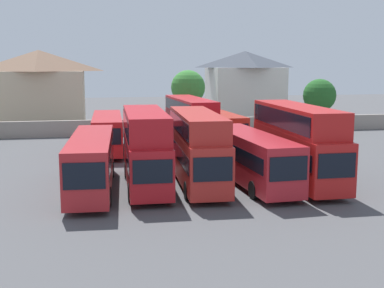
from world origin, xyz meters
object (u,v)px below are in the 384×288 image
bus_3 (198,145)px  bus_7 (145,130)px  bus_5 (297,139)px  bus_1 (91,160)px  house_terrace_centre (245,87)px  tree_right_of_lot (319,96)px  bus_4 (251,156)px  bus_8 (191,120)px  house_terrace_left (40,88)px  tree_behind_wall (188,88)px  bus_9 (219,128)px  bus_6 (107,131)px  bus_2 (146,145)px

bus_3 → bus_7: (-2.17, 14.25, -0.79)m
bus_5 → bus_7: 16.95m
bus_1 → bus_5: bus_5 is taller
house_terrace_centre → tree_right_of_lot: (5.45, -11.67, -0.53)m
bus_4 → bus_7: (-5.73, 14.48, -0.01)m
bus_1 → bus_8: 17.06m
bus_3 → house_terrace_left: 36.94m
bus_3 → bus_5: bearing=91.1°
bus_5 → tree_behind_wall: 27.23m
bus_9 → house_terrace_left: size_ratio=0.90×
bus_4 → tree_right_of_lot: 27.21m
bus_1 → bus_8: size_ratio=1.04×
tree_behind_wall → tree_right_of_lot: size_ratio=1.16×
bus_1 → house_terrace_centre: bearing=152.7°
bus_5 → house_terrace_left: size_ratio=1.03×
bus_3 → bus_8: (2.13, 14.38, -0.04)m
bus_1 → tree_right_of_lot: bearing=134.5°
bus_7 → bus_8: bearing=95.1°
house_terrace_left → bus_6: bearing=-68.7°
bus_8 → bus_9: 2.85m
tree_behind_wall → tree_right_of_lot: 15.10m
bus_3 → bus_6: bearing=-156.5°
bus_1 → tree_right_of_lot: 33.94m
bus_4 → bus_5: bearing=88.6°
bus_2 → house_terrace_left: bearing=-162.5°
bus_5 → bus_9: bearing=-172.4°
bus_5 → house_terrace_centre: house_terrace_centre is taller
bus_8 → tree_behind_wall: 12.91m
bus_6 → bus_5: bearing=42.3°
bus_5 → tree_right_of_lot: tree_right_of_lot is taller
bus_9 → tree_right_of_lot: size_ratio=1.65×
bus_1 → bus_9: 18.74m
house_terrace_centre → bus_3: bearing=-110.9°
bus_2 → bus_9: 16.65m
bus_3 → bus_1: bearing=-86.8°
bus_5 → house_terrace_left: 39.99m
bus_6 → tree_right_of_lot: size_ratio=1.80×
tree_right_of_lot → house_terrace_centre: bearing=115.0°
bus_2 → house_terrace_centre: house_terrace_centre is taller
bus_4 → bus_7: bearing=-162.2°
bus_1 → bus_7: 15.12m
house_terrace_left → house_terrace_centre: bearing=-0.6°
tree_right_of_lot → bus_4: bearing=-123.4°
bus_9 → house_terrace_centre: house_terrace_centre is taller
bus_3 → house_terrace_left: bearing=-156.6°
bus_4 → bus_5: (3.23, 0.14, 0.97)m
bus_5 → bus_6: 18.86m
bus_3 → tree_behind_wall: bearing=173.4°
bus_7 → tree_behind_wall: tree_behind_wall is taller
bus_6 → house_terrace_centre: house_terrace_centre is taller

